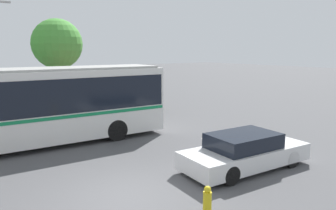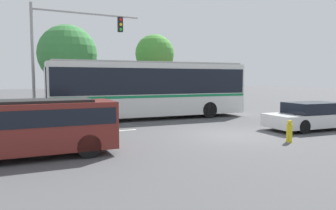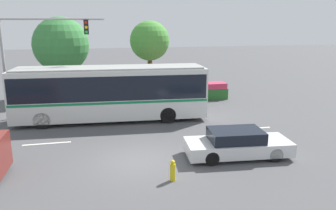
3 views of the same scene
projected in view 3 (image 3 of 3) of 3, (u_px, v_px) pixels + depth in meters
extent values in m
plane|color=#4C4C4F|center=(140.00, 161.00, 15.05)|extent=(140.00, 140.00, 0.00)
cube|color=silver|center=(111.00, 93.00, 20.88)|extent=(12.00, 3.29, 3.07)
cube|color=black|center=(111.00, 85.00, 20.77)|extent=(11.77, 3.32, 1.48)
cube|color=#147A47|center=(111.00, 99.00, 20.97)|extent=(11.89, 3.32, 0.14)
cube|color=black|center=(10.00, 90.00, 19.90)|extent=(0.20, 2.15, 1.72)
cube|color=#959592|center=(110.00, 68.00, 20.50)|extent=(11.52, 3.06, 0.10)
cylinder|color=black|center=(42.00, 120.00, 19.52)|extent=(1.02, 0.36, 1.00)
cylinder|color=black|center=(49.00, 111.00, 21.66)|extent=(1.02, 0.36, 1.00)
cylinder|color=black|center=(168.00, 115.00, 20.64)|extent=(1.02, 0.36, 1.00)
cylinder|color=black|center=(163.00, 106.00, 22.78)|extent=(1.02, 0.36, 1.00)
cube|color=silver|center=(238.00, 147.00, 15.42)|extent=(4.96, 2.26, 0.60)
cube|color=black|center=(236.00, 135.00, 15.27)|extent=(2.54, 1.83, 0.52)
cylinder|color=black|center=(261.00, 142.00, 16.44)|extent=(0.65, 0.27, 0.63)
cylinder|color=black|center=(276.00, 155.00, 14.87)|extent=(0.65, 0.27, 0.63)
cylinder|color=black|center=(203.00, 145.00, 16.06)|extent=(0.65, 0.27, 0.63)
cylinder|color=black|center=(212.00, 158.00, 14.49)|extent=(0.65, 0.27, 0.63)
cylinder|color=gray|center=(4.00, 68.00, 20.74)|extent=(0.18, 0.18, 6.64)
cylinder|color=gray|center=(53.00, 19.00, 20.69)|extent=(6.27, 0.12, 0.12)
cube|color=black|center=(86.00, 27.00, 21.23)|extent=(0.30, 0.22, 0.90)
cylinder|color=red|center=(86.00, 22.00, 21.04)|extent=(0.18, 0.02, 0.18)
cylinder|color=yellow|center=(86.00, 27.00, 21.11)|extent=(0.18, 0.02, 0.18)
cylinder|color=green|center=(86.00, 32.00, 21.19)|extent=(0.18, 0.02, 0.18)
cube|color=#286028|center=(181.00, 95.00, 26.74)|extent=(7.62, 1.33, 0.87)
cube|color=#CC3351|center=(181.00, 87.00, 26.59)|extent=(7.47, 1.27, 0.45)
cylinder|color=brown|center=(64.00, 81.00, 27.86)|extent=(0.32, 0.32, 2.70)
sphere|color=#387F3D|center=(61.00, 45.00, 27.15)|extent=(4.52, 4.52, 4.52)
cylinder|color=brown|center=(150.00, 74.00, 29.05)|extent=(0.40, 0.40, 3.37)
sphere|color=#479338|center=(150.00, 41.00, 28.36)|extent=(3.37, 3.37, 3.37)
cylinder|color=gold|center=(173.00, 172.00, 13.07)|extent=(0.22, 0.22, 0.70)
sphere|color=gold|center=(173.00, 162.00, 12.97)|extent=(0.18, 0.18, 0.18)
cube|color=silver|center=(47.00, 144.00, 17.15)|extent=(2.40, 0.16, 0.01)
cube|color=silver|center=(251.00, 129.00, 19.59)|extent=(2.40, 0.16, 0.01)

